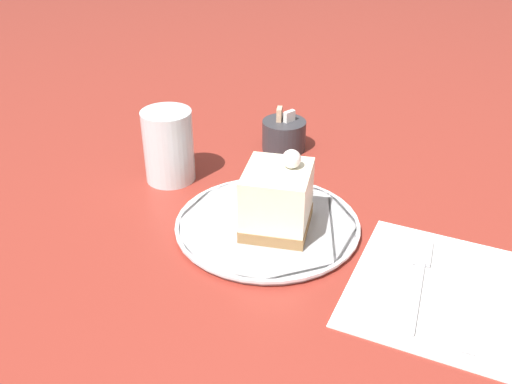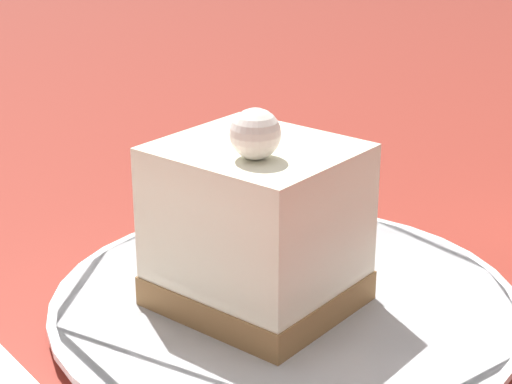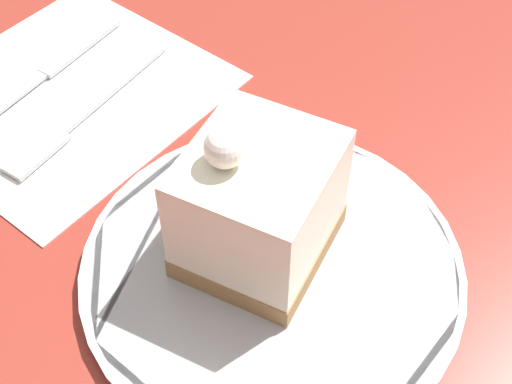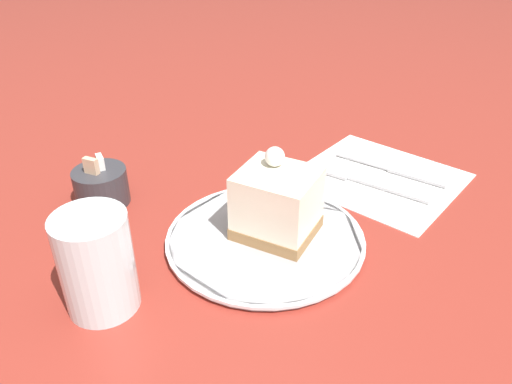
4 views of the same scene
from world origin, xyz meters
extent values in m
plane|color=maroon|center=(0.00, 0.00, 0.00)|extent=(4.00, 4.00, 0.00)
cylinder|color=white|center=(-0.03, 0.03, 0.01)|extent=(0.23, 0.23, 0.01)
cylinder|color=white|center=(-0.03, 0.03, 0.01)|extent=(0.24, 0.24, 0.00)
cube|color=olive|center=(-0.01, 0.02, 0.02)|extent=(0.10, 0.11, 0.02)
cube|color=white|center=(-0.01, 0.02, 0.06)|extent=(0.10, 0.11, 0.07)
sphere|color=white|center=(0.00, 0.04, 0.11)|extent=(0.02, 0.02, 0.02)
camera|label=1|loc=(0.23, -0.55, 0.43)|focal=40.00mm
camera|label=2|loc=(0.23, 0.33, 0.22)|focal=60.00mm
camera|label=3|loc=(-0.18, 0.23, 0.38)|focal=50.00mm
camera|label=4|loc=(-0.41, -0.29, 0.38)|focal=35.00mm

